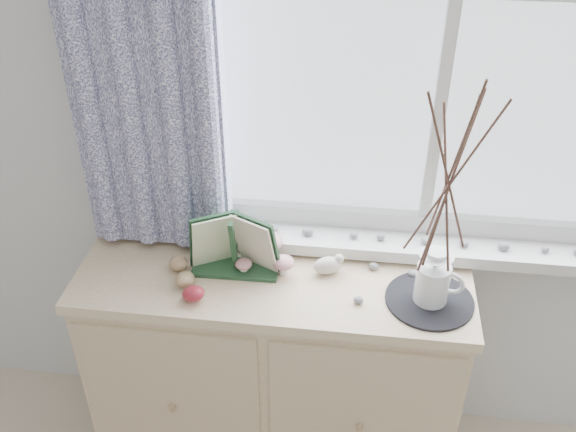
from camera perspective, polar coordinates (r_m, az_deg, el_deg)
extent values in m
cube|color=silver|center=(1.91, 4.15, 9.72)|extent=(4.00, 0.04, 2.60)
cube|color=silver|center=(2.07, 11.85, -2.50)|extent=(1.45, 0.16, 0.04)
cube|color=beige|center=(2.27, -1.13, -13.80)|extent=(1.17, 0.43, 0.81)
cube|color=beige|center=(1.97, -1.26, -5.52)|extent=(1.20, 0.45, 0.03)
cube|color=#C9AB8B|center=(2.18, -10.00, -17.17)|extent=(0.55, 0.01, 0.75)
cylinder|color=white|center=(2.00, -1.86, -3.06)|extent=(0.03, 0.03, 0.06)
ellipsoid|color=maroon|center=(1.98, -1.88, -2.29)|extent=(0.10, 0.10, 0.05)
cylinder|color=white|center=(1.94, -0.42, -4.67)|extent=(0.03, 0.03, 0.04)
ellipsoid|color=maroon|center=(1.93, -0.42, -4.14)|extent=(0.07, 0.07, 0.04)
cylinder|color=white|center=(1.96, -3.95, -4.67)|extent=(0.02, 0.02, 0.03)
ellipsoid|color=maroon|center=(1.94, -3.97, -4.27)|extent=(0.05, 0.05, 0.03)
ellipsoid|color=tan|center=(1.92, -9.13, -5.56)|extent=(0.06, 0.04, 0.07)
ellipsoid|color=tan|center=(1.98, -9.73, -4.16)|extent=(0.06, 0.04, 0.07)
ellipsoid|color=maroon|center=(1.87, -8.41, -6.84)|extent=(0.06, 0.04, 0.07)
cylinder|color=black|center=(1.90, 12.45, -7.31)|extent=(0.25, 0.25, 0.01)
cylinder|color=silver|center=(1.86, 12.69, -5.85)|extent=(0.12, 0.12, 0.12)
cone|color=silver|center=(1.82, 13.00, -3.96)|extent=(0.10, 0.10, 0.04)
cylinder|color=silver|center=(1.80, 13.09, -3.42)|extent=(0.06, 0.06, 0.03)
torus|color=silver|center=(1.87, 14.36, -5.81)|extent=(0.07, 0.04, 0.07)
ellipsoid|color=gray|center=(1.86, 6.28, -7.43)|extent=(0.03, 0.03, 0.02)
ellipsoid|color=gray|center=(1.99, 7.60, -4.46)|extent=(0.03, 0.03, 0.02)
ellipsoid|color=gray|center=(1.89, 13.02, -7.45)|extent=(0.03, 0.03, 0.02)
ellipsoid|color=gray|center=(2.02, 4.21, -3.51)|extent=(0.03, 0.03, 0.02)
ellipsoid|color=gray|center=(1.98, 11.07, -5.05)|extent=(0.03, 0.03, 0.02)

